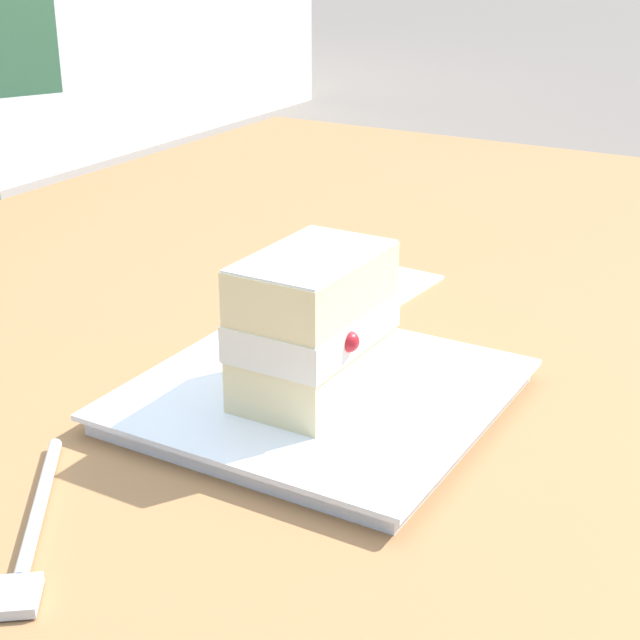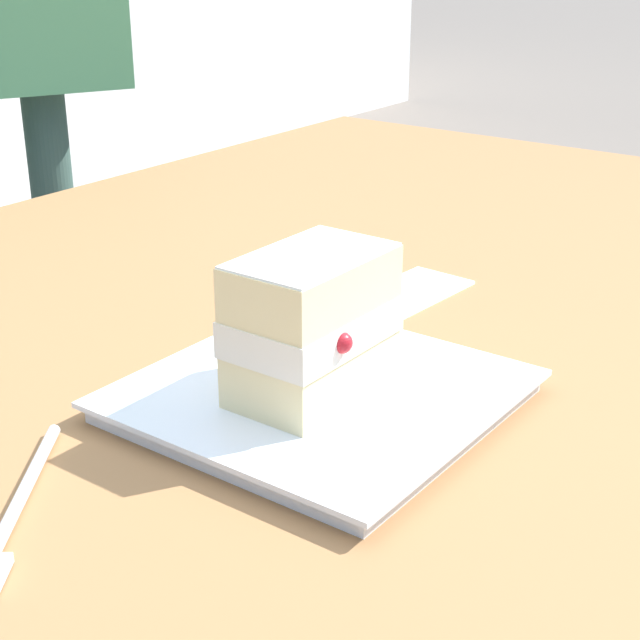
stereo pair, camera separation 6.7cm
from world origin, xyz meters
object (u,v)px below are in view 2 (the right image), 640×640
object	(u,v)px
patio_table	(233,419)
cake_slice	(312,325)
dessert_fork	(13,512)
dessert_plate	(320,396)
paper_napkin	(411,291)

from	to	relation	value
patio_table	cake_slice	size ratio (longest dim) A/B	14.21
patio_table	dessert_fork	world-z (taller)	dessert_fork
dessert_plate	cake_slice	bearing A→B (deg)	-178.13
patio_table	dessert_fork	size ratio (longest dim) A/B	11.35
dessert_plate	dessert_fork	bearing A→B (deg)	164.76
dessert_fork	patio_table	bearing A→B (deg)	17.80
patio_table	cake_slice	distance (m)	0.24
dessert_plate	paper_napkin	bearing A→B (deg)	15.91
patio_table	dessert_fork	xyz separation A→B (m)	(-0.29, -0.09, 0.10)
dessert_fork	paper_napkin	world-z (taller)	dessert_fork
dessert_plate	dessert_fork	size ratio (longest dim) A/B	1.66
dessert_plate	dessert_fork	xyz separation A→B (m)	(-0.22, 0.06, -0.00)
dessert_fork	cake_slice	bearing A→B (deg)	-16.01
cake_slice	dessert_fork	distance (m)	0.22
cake_slice	dessert_fork	bearing A→B (deg)	163.99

